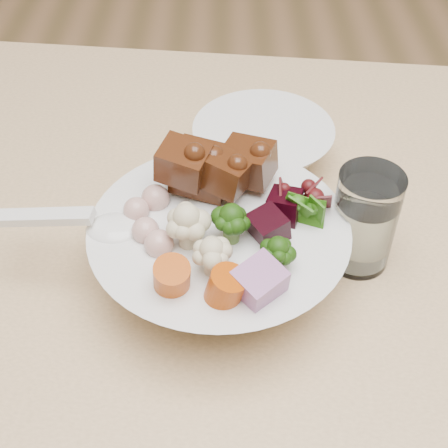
{
  "coord_description": "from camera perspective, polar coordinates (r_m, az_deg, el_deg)",
  "views": [
    {
      "loc": [
        -0.25,
        -0.23,
        1.23
      ],
      "look_at": [
        -0.25,
        0.19,
        0.83
      ],
      "focal_mm": 50.0,
      "sensor_mm": 36.0,
      "label": 1
    }
  ],
  "objects": [
    {
      "name": "food_bowl",
      "position": [
        0.59,
        -0.25,
        -2.22
      ],
      "size": [
        0.24,
        0.24,
        0.13
      ],
      "color": "white",
      "rests_on": "dining_table"
    },
    {
      "name": "soup_spoon",
      "position": [
        0.58,
        -11.68,
        -0.22
      ],
      "size": [
        0.15,
        0.05,
        0.03
      ],
      "rotation": [
        0.0,
        0.0,
        -0.14
      ],
      "color": "white",
      "rests_on": "food_bowl"
    },
    {
      "name": "side_bowl",
      "position": [
        0.74,
        3.55,
        7.08
      ],
      "size": [
        0.16,
        0.16,
        0.05
      ],
      "primitive_type": null,
      "color": "white",
      "rests_on": "dining_table"
    },
    {
      "name": "water_glass",
      "position": [
        0.62,
        12.63,
        0.06
      ],
      "size": [
        0.06,
        0.06,
        0.11
      ],
      "color": "silver",
      "rests_on": "dining_table"
    }
  ]
}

